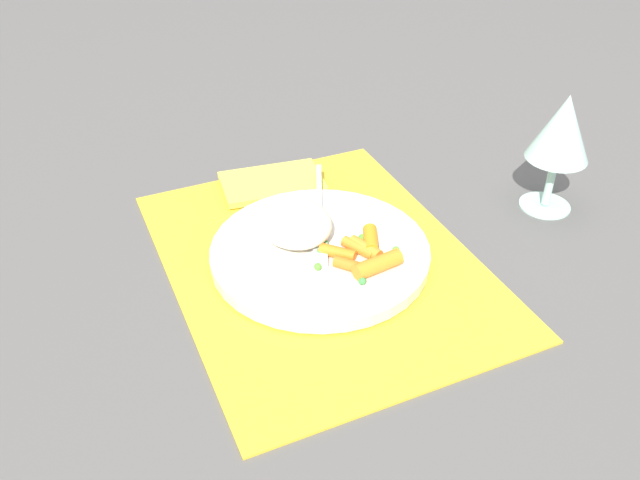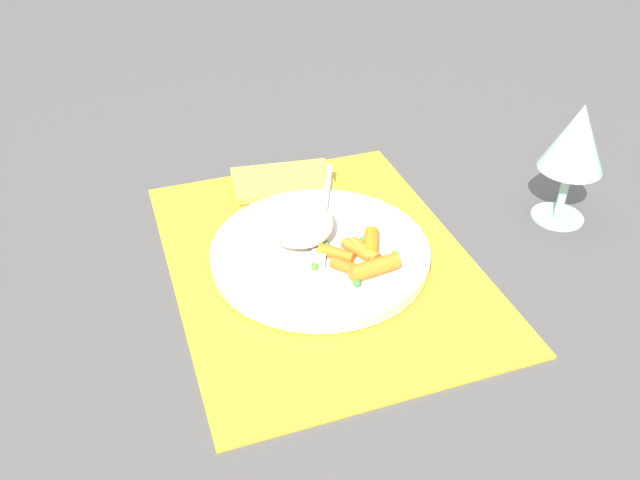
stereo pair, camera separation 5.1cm
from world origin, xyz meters
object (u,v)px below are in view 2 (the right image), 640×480
at_px(plate, 320,253).
at_px(napkin, 283,181).
at_px(carrot_portion, 363,256).
at_px(wine_glass, 576,141).
at_px(rice_mound, 297,222).
at_px(fork, 323,222).

bearing_deg(plate, napkin, 177.87).
bearing_deg(carrot_portion, wine_glass, 96.13).
xyz_separation_m(wine_glass, napkin, (-0.18, -0.30, -0.09)).
bearing_deg(carrot_portion, napkin, -172.15).
xyz_separation_m(rice_mound, napkin, (-0.13, 0.02, -0.03)).
bearing_deg(plate, carrot_portion, 41.28).
relative_size(wine_glass, napkin, 1.16).
relative_size(rice_mound, fork, 0.48).
distance_m(plate, wine_glass, 0.32).
bearing_deg(fork, wine_glass, 79.67).
distance_m(rice_mound, fork, 0.04).
bearing_deg(rice_mound, wine_glass, 82.46).
xyz_separation_m(rice_mound, fork, (-0.01, 0.03, -0.01)).
relative_size(carrot_portion, napkin, 0.60).
relative_size(rice_mound, carrot_portion, 1.22).
height_order(wine_glass, napkin, wine_glass).
distance_m(fork, wine_glass, 0.30).
bearing_deg(carrot_portion, plate, -138.72).
relative_size(rice_mound, napkin, 0.73).
xyz_separation_m(plate, wine_glass, (0.01, 0.30, 0.09)).
xyz_separation_m(plate, napkin, (-0.17, 0.01, -0.00)).
relative_size(plate, rice_mound, 2.58).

